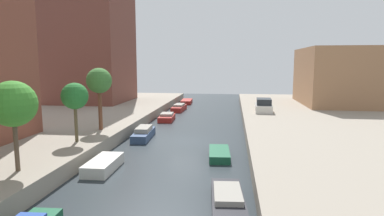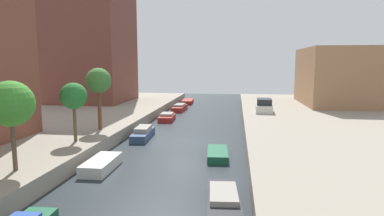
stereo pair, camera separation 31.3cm
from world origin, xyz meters
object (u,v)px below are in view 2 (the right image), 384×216
object	(u,v)px
apartment_tower_far	(91,28)
moored_boat_left_4	(180,108)
moored_boat_left_3	(167,117)
moored_boat_right_1	(223,200)
moored_boat_right_2	(218,154)
parked_car	(264,106)
street_tree_2	(74,97)
moored_boat_left_1	(101,164)
moored_boat_left_5	(188,102)
low_block_right	(343,76)
street_tree_1	(11,104)
street_tree_3	(99,82)
moored_boat_left_2	(143,133)

from	to	relation	value
apartment_tower_far	moored_boat_left_4	world-z (taller)	apartment_tower_far
moored_boat_left_3	moored_boat_right_1	distance (m)	22.58
moored_boat_left_4	moored_boat_right_2	world-z (taller)	moored_boat_left_4
parked_car	moored_boat_right_1	distance (m)	23.30
street_tree_2	moored_boat_left_4	distance (m)	22.82
moored_boat_left_1	moored_boat_right_2	distance (m)	7.64
parked_car	moored_boat_left_5	size ratio (longest dim) A/B	1.02
low_block_right	moored_boat_left_5	world-z (taller)	low_block_right
street_tree_1	moored_boat_left_5	distance (m)	36.92
apartment_tower_far	street_tree_1	bearing A→B (deg)	-72.52
moored_boat_left_5	moored_boat_left_4	bearing A→B (deg)	-89.15
apartment_tower_far	moored_boat_right_2	bearing A→B (deg)	-49.59
street_tree_2	low_block_right	bearing A→B (deg)	44.20
street_tree_1	street_tree_2	size ratio (longest dim) A/B	1.11
moored_boat_right_1	moored_boat_left_4	bearing A→B (deg)	103.64
moored_boat_left_1	apartment_tower_far	bearing A→B (deg)	115.36
street_tree_3	parked_car	bearing A→B (deg)	40.23
apartment_tower_far	moored_boat_right_1	size ratio (longest dim) A/B	4.81
apartment_tower_far	street_tree_2	distance (m)	25.94
moored_boat_left_2	moored_boat_left_5	distance (m)	24.63
moored_boat_left_1	moored_boat_left_4	world-z (taller)	moored_boat_left_4
street_tree_1	moored_boat_left_5	size ratio (longest dim) A/B	1.04
street_tree_1	moored_boat_left_1	size ratio (longest dim) A/B	1.31
street_tree_1	moored_boat_left_4	world-z (taller)	street_tree_1
moored_boat_left_2	moored_boat_right_2	distance (m)	8.31
street_tree_1	street_tree_2	distance (m)	6.22
apartment_tower_far	moored_boat_left_2	bearing A→B (deg)	-54.65
moored_boat_left_1	moored_boat_left_3	xyz separation A→B (m)	(0.32, 17.18, 0.03)
apartment_tower_far	street_tree_2	world-z (taller)	apartment_tower_far
moored_boat_left_5	moored_boat_right_1	world-z (taller)	moored_boat_right_1
low_block_right	moored_boat_right_2	distance (m)	28.03
moored_boat_left_5	low_block_right	bearing A→B (deg)	-16.27
moored_boat_left_1	moored_boat_right_1	bearing A→B (deg)	-29.45
moored_boat_left_2	moored_boat_left_5	xyz separation A→B (m)	(0.17, 24.62, -0.12)
street_tree_3	moored_boat_right_1	distance (m)	15.93
moored_boat_left_1	street_tree_3	bearing A→B (deg)	113.75
low_block_right	moored_boat_right_2	xyz separation A→B (m)	(-14.94, -23.30, -4.43)
apartment_tower_far	moored_boat_left_4	bearing A→B (deg)	-4.08
street_tree_2	street_tree_3	world-z (taller)	street_tree_3
moored_boat_left_3	moored_boat_right_1	world-z (taller)	moored_boat_left_3
street_tree_3	moored_boat_right_2	world-z (taller)	street_tree_3
moored_boat_right_2	street_tree_3	bearing A→B (deg)	161.07
moored_boat_right_1	street_tree_3	bearing A→B (deg)	133.49
street_tree_3	moored_boat_left_2	xyz separation A→B (m)	(3.13, 1.57, -4.49)
moored_boat_left_1	moored_boat_left_2	size ratio (longest dim) A/B	0.79
moored_boat_right_1	low_block_right	bearing A→B (deg)	65.33
street_tree_1	moored_boat_left_1	world-z (taller)	street_tree_1
street_tree_1	moored_boat_right_1	xyz separation A→B (m)	(10.51, -0.73, -4.02)
parked_car	moored_boat_left_2	size ratio (longest dim) A/B	1.02
moored_boat_left_1	moored_boat_left_5	world-z (taller)	moored_boat_left_1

